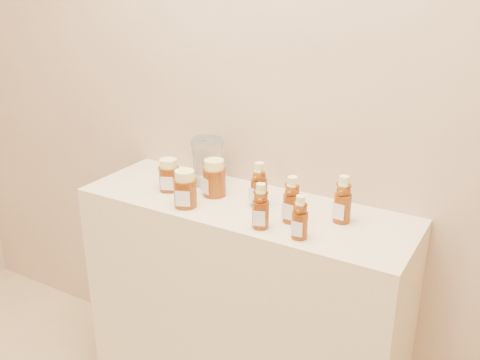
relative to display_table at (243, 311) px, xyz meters
The scene contains 11 objects.
wall_back 0.92m from the display_table, 90.00° to the left, with size 3.50×0.02×2.70m, color tan.
display_table is the anchor object (origin of this frame).
bear_bottle_back_left 0.54m from the display_table, ahead, with size 0.06×0.06×0.18m, color #612707, non-canonical shape.
bear_bottle_back_mid 0.58m from the display_table, 11.83° to the right, with size 0.06×0.06×0.18m, color #612707, non-canonical shape.
bear_bottle_back_right 0.64m from the display_table, ahead, with size 0.06×0.06×0.18m, color #612707, non-canonical shape.
bear_bottle_front_left 0.57m from the display_table, 43.35° to the right, with size 0.06×0.06×0.17m, color #612707, non-canonical shape.
bear_bottle_front_right 0.61m from the display_table, 25.87° to the right, with size 0.05×0.05×0.16m, color #612707, non-canonical shape.
honey_jar_left 0.59m from the display_table, behind, with size 0.08×0.08×0.12m, color #612707, non-canonical shape.
honey_jar_back 0.53m from the display_table, behind, with size 0.09×0.09×0.14m, color #612707, non-canonical shape.
honey_jar_front 0.55m from the display_table, 143.67° to the right, with size 0.08×0.08×0.13m, color #612707, non-canonical shape.
glass_canister 0.59m from the display_table, 155.32° to the left, with size 0.12×0.12×0.19m, color white, non-canonical shape.
Camera 1 is at (0.85, 0.07, 1.66)m, focal length 40.00 mm.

